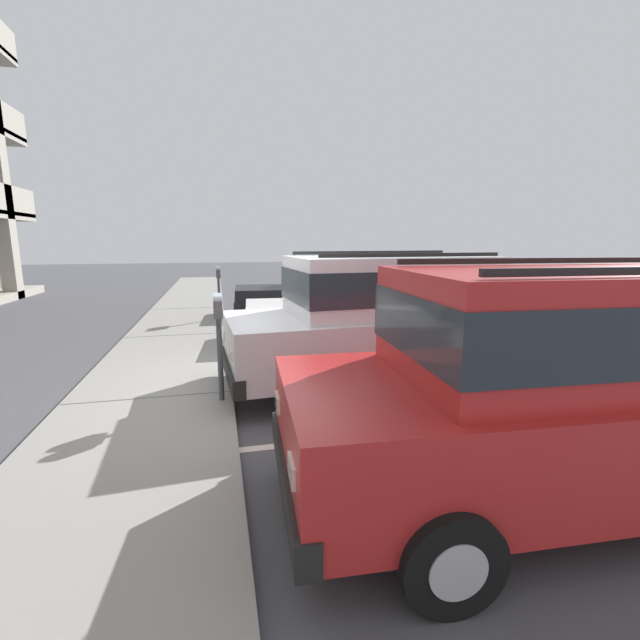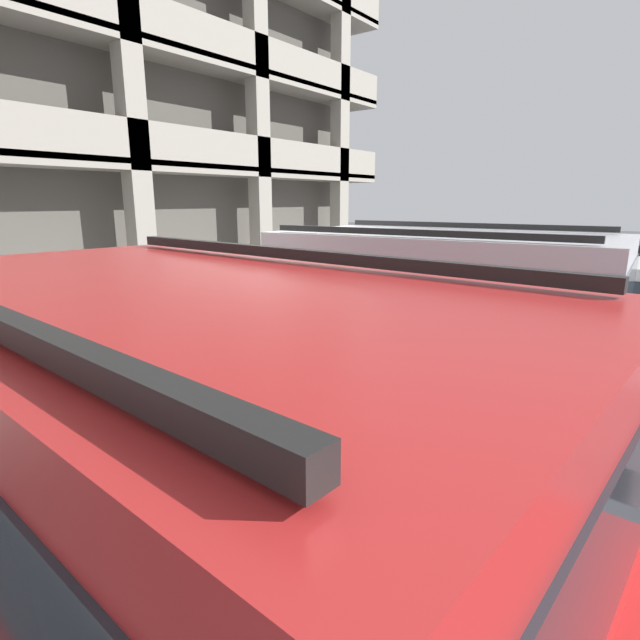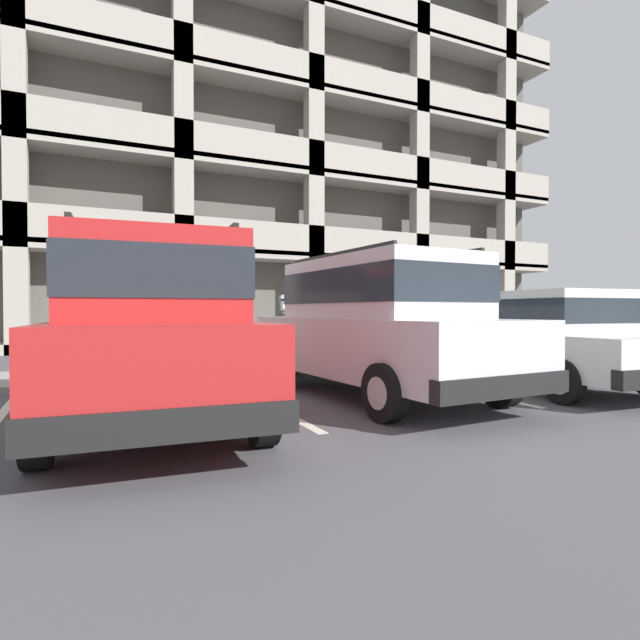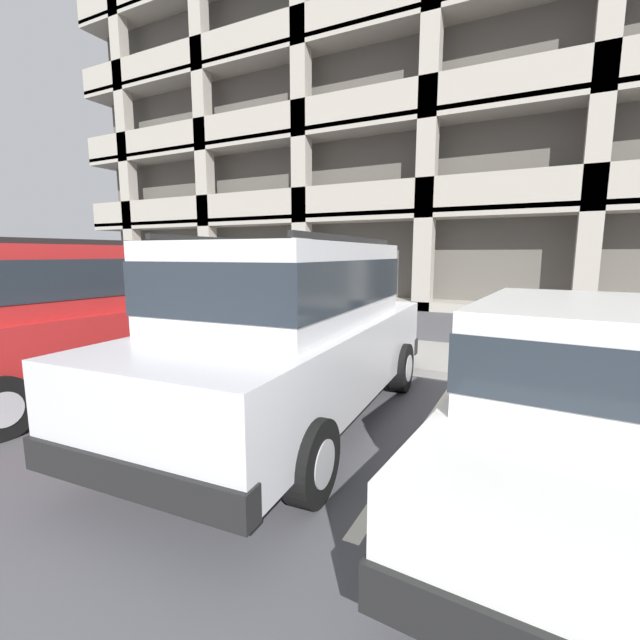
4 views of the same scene
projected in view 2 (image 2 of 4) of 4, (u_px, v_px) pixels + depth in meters
The scene contains 9 objects.
ground_plane at pixel (266, 393), 6.11m from camera, with size 80.00×80.00×0.10m.
sidewalk at pixel (197, 364), 6.85m from camera, with size 40.00×2.20×0.12m.
parking_stall_lines at pixel (426, 379), 6.46m from camera, with size 12.42×4.80×0.01m.
silver_suv at pixel (436, 328), 4.67m from camera, with size 2.22×4.88×2.03m.
red_sedan at pixel (185, 494), 2.04m from camera, with size 2.22×4.89×2.03m.
dark_hatchback at pixel (552, 310), 6.67m from camera, with size 2.06×4.59×1.54m.
blue_coupe at pixel (592, 279), 9.28m from camera, with size 2.04×4.58×1.54m.
parking_meter_near at pixel (224, 296), 5.81m from camera, with size 0.35×0.12×1.41m.
parking_meter_far at pixel (445, 253), 10.53m from camera, with size 0.35×0.12×1.41m.
Camera 2 is at (-4.14, -4.01, 2.26)m, focal length 28.00 mm.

